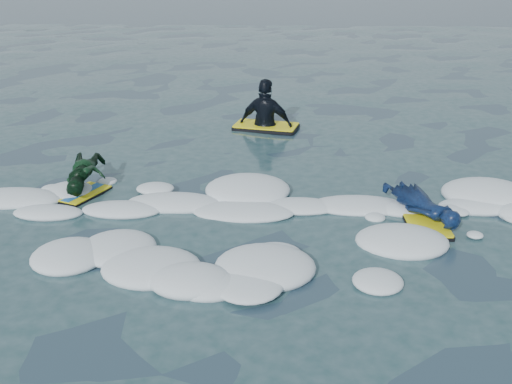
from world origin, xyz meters
TOP-DOWN VIEW (x-y plane):
  - ground at (0.00, 0.00)m, footprint 120.00×120.00m
  - foam_band at (0.00, 1.03)m, footprint 12.00×3.10m
  - prone_woman_unit at (2.84, 1.37)m, footprint 1.04×1.50m
  - prone_child_unit at (-1.86, 2.14)m, footprint 0.73×1.29m
  - waiting_rider_unit at (0.64, 5.54)m, footprint 1.33×0.91m

SIDE VIEW (x-z plane):
  - ground at x=0.00m, z-range 0.00..0.00m
  - foam_band at x=0.00m, z-range -0.15..0.15m
  - waiting_rider_unit at x=0.64m, z-range -0.85..0.97m
  - prone_woman_unit at x=2.84m, z-range 0.00..0.37m
  - prone_child_unit at x=-1.86m, z-range 0.01..0.48m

